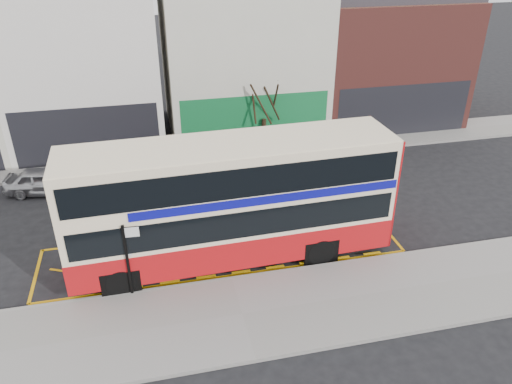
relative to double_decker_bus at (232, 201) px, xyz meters
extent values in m
plane|color=black|center=(-0.36, -1.11, -2.50)|extent=(120.00, 120.00, 0.00)
cube|color=gray|center=(-0.36, -3.41, -2.43)|extent=(40.00, 4.00, 0.15)
cube|color=gray|center=(-0.36, -1.48, -2.43)|extent=(40.00, 0.15, 0.15)
cube|color=gray|center=(-0.36, 9.89, -2.43)|extent=(50.00, 3.00, 0.15)
cube|color=silver|center=(-5.86, 13.89, 2.00)|extent=(8.00, 8.00, 9.00)
cube|color=black|center=(-5.86, 9.91, -0.90)|extent=(7.36, 0.06, 3.20)
cube|color=black|center=(-5.86, 9.93, -1.10)|extent=(5.60, 0.04, 2.00)
cube|color=beige|center=(3.14, 13.89, 1.75)|extent=(9.00, 8.00, 8.50)
cube|color=#116532|center=(3.14, 9.91, -0.90)|extent=(8.28, 0.06, 3.20)
cube|color=black|center=(3.14, 9.93, -1.10)|extent=(6.30, 0.04, 2.00)
cube|color=brown|center=(12.14, 13.89, 1.25)|extent=(9.00, 8.00, 7.50)
cube|color=black|center=(12.14, 9.91, -0.90)|extent=(8.28, 0.06, 3.20)
cube|color=black|center=(12.14, 9.93, -1.10)|extent=(6.30, 0.04, 2.00)
cube|color=#FFE9C2|center=(-0.04, 0.00, 0.06)|extent=(11.96, 3.03, 4.38)
cube|color=#B00E12|center=(-0.04, 0.00, -1.53)|extent=(12.00, 3.08, 1.19)
cube|color=#B00E12|center=(5.88, 0.17, 0.06)|extent=(0.14, 2.74, 4.38)
cube|color=black|center=(-0.04, 0.00, -0.24)|extent=(11.48, 3.08, 1.03)
cube|color=black|center=(-0.04, 0.00, 1.38)|extent=(11.48, 3.08, 1.08)
cube|color=#0C0D8C|center=(1.04, 0.03, 0.63)|extent=(9.58, 3.02, 0.32)
cube|color=black|center=(-5.96, -0.17, -0.51)|extent=(0.13, 2.49, 1.73)
cube|color=black|center=(-5.96, -0.17, 1.38)|extent=(0.13, 2.49, 1.08)
cube|color=black|center=(-5.95, -0.17, 0.52)|extent=(0.10, 1.89, 0.38)
cube|color=#FFE9C2|center=(-0.04, 0.00, 2.19)|extent=(11.95, 2.93, 0.13)
cylinder|color=black|center=(-4.22, -1.35, -1.96)|extent=(1.09, 0.33, 1.08)
cylinder|color=black|center=(-4.28, 1.11, -1.96)|extent=(1.09, 0.33, 1.08)
cylinder|color=black|center=(3.13, -1.14, -1.96)|extent=(1.09, 0.33, 1.08)
cylinder|color=black|center=(3.06, 1.32, -1.96)|extent=(1.09, 0.33, 1.08)
cube|color=black|center=(-3.88, -1.51, -0.98)|extent=(0.10, 0.10, 2.75)
cube|color=white|center=(-3.60, -1.52, 0.12)|extent=(0.50, 0.07, 0.40)
cube|color=white|center=(-3.87, -1.45, -0.61)|extent=(0.32, 0.05, 0.46)
imported|color=#ADADB2|center=(-7.79, 7.13, -1.88)|extent=(3.90, 2.12, 1.26)
imported|color=#373B3E|center=(-1.89, 8.02, -1.84)|extent=(4.14, 1.72, 1.33)
imported|color=silver|center=(5.24, 7.11, -1.79)|extent=(5.22, 2.99, 1.43)
cylinder|color=black|center=(3.57, 9.72, -1.57)|extent=(0.24, 0.24, 1.87)
camera|label=1|loc=(-2.72, -15.68, 8.99)|focal=35.00mm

